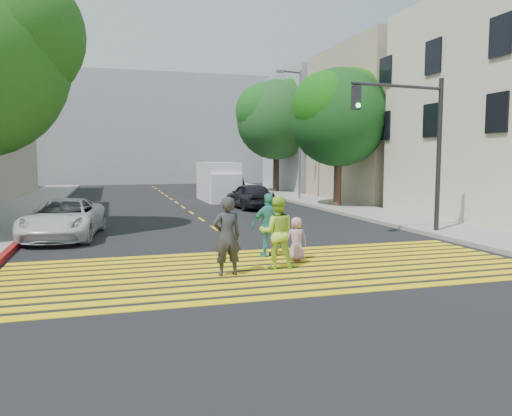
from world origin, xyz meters
name	(u,v)px	position (x,y,z in m)	size (l,w,h in m)	color
ground	(292,281)	(0.00, 0.00, 0.00)	(120.00, 120.00, 0.00)	black
sidewalk_left	(33,204)	(-8.50, 22.00, 0.07)	(3.00, 40.00, 0.15)	gray
sidewalk_right	(341,207)	(8.50, 15.00, 0.07)	(3.00, 60.00, 0.15)	gray
curb_red	(13,248)	(-6.90, 6.00, 0.08)	(0.20, 8.00, 0.16)	maroon
crosswalk	(275,269)	(0.00, 1.28, 0.01)	(13.40, 5.30, 0.01)	yellow
lane_line	(174,201)	(0.00, 22.50, 0.01)	(0.12, 34.40, 0.01)	yellow
building_right_tan	(404,125)	(15.00, 19.00, 5.00)	(10.00, 10.00, 10.00)	tan
building_right_grey	(334,133)	(15.00, 30.00, 5.00)	(10.00, 10.00, 10.00)	gray
backdrop_block	(146,130)	(0.00, 48.00, 6.00)	(30.00, 8.00, 12.00)	gray
tree_right_near	(339,112)	(8.34, 15.07, 5.35)	(6.57, 6.35, 7.91)	#3B241D
tree_right_far	(277,116)	(8.91, 27.54, 6.18)	(7.11, 6.52, 9.15)	black
pedestrian_man	(227,236)	(-1.32, 0.94, 0.95)	(0.69, 0.46, 1.91)	#303034
pedestrian_woman	(277,232)	(0.08, 1.38, 0.93)	(0.90, 0.70, 1.86)	#B5E33F
pedestrian_child	(296,239)	(0.89, 2.10, 0.61)	(0.59, 0.39, 1.21)	#C2909D
pedestrian_extra	(269,225)	(0.34, 2.82, 0.91)	(1.07, 0.45, 1.83)	teal
white_sedan	(64,219)	(-5.59, 8.03, 0.69)	(2.30, 4.99, 1.39)	silver
dark_car_near	(250,196)	(3.45, 16.13, 0.73)	(1.71, 4.26, 1.45)	black
silver_car	(209,186)	(3.57, 28.85, 0.60)	(1.69, 4.15, 1.20)	#B9BABA
dark_car_parked	(234,186)	(5.26, 27.16, 0.67)	(1.41, 4.06, 1.34)	black
white_van	(219,183)	(2.85, 21.58, 1.21)	(2.06, 5.39, 2.54)	silver
traffic_signal	(416,134)	(6.57, 5.06, 3.68)	(3.87, 0.67, 5.69)	#252528
street_lamp	(298,126)	(7.93, 20.39, 4.89)	(1.91, 0.65, 8.52)	gray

